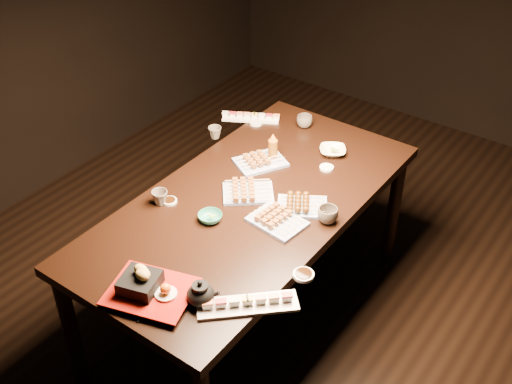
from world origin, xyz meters
TOP-DOWN VIEW (x-y plane):
  - ground at (0.00, 0.00)m, footprint 5.00×5.00m
  - dining_table at (-0.15, -0.00)m, footprint 1.34×1.97m
  - sushi_platter_near at (0.24, -0.56)m, footprint 0.36×0.35m
  - sushi_platter_far at (-0.61, 0.62)m, footprint 0.32×0.23m
  - yakitori_plate_center at (-0.19, 0.03)m, footprint 0.29×0.29m
  - yakitori_plate_right at (0.05, -0.07)m, footprint 0.26×0.20m
  - yakitori_plate_left at (-0.30, 0.28)m, footprint 0.27×0.30m
  - tsukune_plate at (0.08, 0.09)m, footprint 0.28×0.26m
  - edamame_bowl_green at (-0.21, -0.23)m, footprint 0.13×0.13m
  - edamame_bowl_cream at (-0.05, 0.58)m, footprint 0.19×0.19m
  - tempura_tray at (-0.10, -0.73)m, footprint 0.39×0.35m
  - teacup_near_left at (-0.48, -0.27)m, footprint 0.09×0.09m
  - teacup_mid_right at (0.22, 0.08)m, footprint 0.12×0.12m
  - teacup_far_left at (-0.65, 0.34)m, footprint 0.09×0.09m
  - teacup_far_right at (-0.32, 0.73)m, footprint 0.10×0.10m
  - teapot at (0.09, -0.65)m, footprint 0.18×0.18m
  - condiment_bottle at (-0.27, 0.35)m, footprint 0.06×0.06m
  - sauce_dish_west at (-0.45, -0.24)m, footprint 0.10×0.10m
  - sauce_dish_east at (0.00, 0.44)m, footprint 0.08×0.08m
  - sauce_dish_se at (0.33, -0.29)m, footprint 0.12×0.12m
  - sauce_dish_nw at (-0.56, 0.60)m, footprint 0.08×0.08m
  - chopsticks_near at (-0.01, -0.77)m, footprint 0.10×0.20m
  - chopsticks_se at (0.30, -0.50)m, footprint 0.19×0.11m

SIDE VIEW (x-z plane):
  - ground at x=0.00m, z-range 0.00..0.00m
  - dining_table at x=-0.15m, z-range 0.00..0.75m
  - chopsticks_se at x=0.30m, z-range 0.75..0.76m
  - chopsticks_near at x=-0.01m, z-range 0.75..0.76m
  - sauce_dish_west at x=-0.45m, z-range 0.75..0.76m
  - sauce_dish_east at x=0.00m, z-range 0.75..0.76m
  - sauce_dish_nw at x=-0.56m, z-range 0.75..0.76m
  - sauce_dish_se at x=0.33m, z-range 0.75..0.77m
  - edamame_bowl_cream at x=-0.05m, z-range 0.75..0.78m
  - edamame_bowl_green at x=-0.21m, z-range 0.75..0.78m
  - sushi_platter_far at x=-0.61m, z-range 0.75..0.79m
  - sushi_platter_near at x=0.24m, z-range 0.75..0.80m
  - tsukune_plate at x=0.08m, z-range 0.75..0.81m
  - yakitori_plate_center at x=-0.19m, z-range 0.75..0.81m
  - yakitori_plate_right at x=0.05m, z-range 0.75..0.81m
  - yakitori_plate_left at x=-0.30m, z-range 0.75..0.81m
  - teacup_far_left at x=-0.65m, z-range 0.75..0.82m
  - teacup_far_right at x=-0.32m, z-range 0.75..0.82m
  - teacup_near_left at x=-0.48m, z-range 0.75..0.82m
  - teacup_mid_right at x=0.22m, z-range 0.75..0.82m
  - teapot at x=0.09m, z-range 0.75..0.86m
  - tempura_tray at x=-0.10m, z-range 0.75..0.87m
  - condiment_bottle at x=-0.27m, z-range 0.75..0.90m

